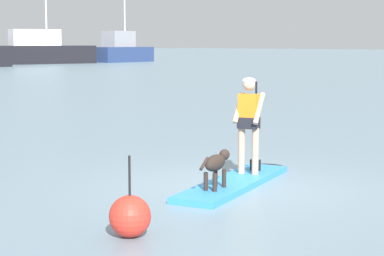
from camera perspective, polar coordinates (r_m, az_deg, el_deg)
The scene contains 7 objects.
ground_plane at distance 11.64m, azimuth 3.50°, elevation -4.84°, with size 400.00×400.00×0.00m, color slate.
paddleboard at distance 11.83m, azimuth 3.94°, elevation -4.39°, with size 3.64×1.83×0.10m.
person_paddler at distance 12.06m, azimuth 4.76°, elevation 0.79°, with size 0.67×0.58×1.70m.
dog at distance 10.90m, azimuth 2.05°, elevation -2.98°, with size 1.03×0.42×0.59m.
moored_boat_starboard at distance 79.17m, azimuth -12.46°, elevation 6.30°, with size 12.44×4.85×10.56m.
moored_boat_outer at distance 85.53m, azimuth -5.88°, elevation 6.46°, with size 8.30×3.91×11.66m.
marker_buoy at distance 8.61m, azimuth -5.18°, elevation -7.31°, with size 0.53×0.53×1.03m.
Camera 1 is at (-8.54, -7.52, 2.41)m, focal length 64.16 mm.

